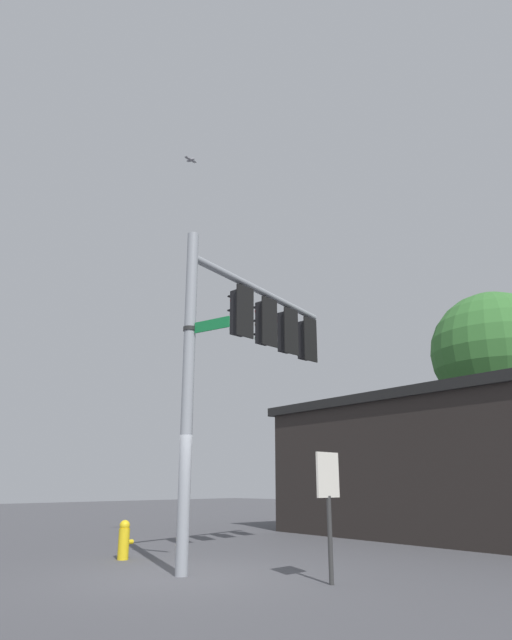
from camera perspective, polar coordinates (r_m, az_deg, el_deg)
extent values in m
plane|color=#4C4C51|center=(11.06, -7.70, -24.67)|extent=(80.00, 80.00, 0.00)
cylinder|color=gray|center=(11.09, -7.03, -7.18)|extent=(0.24, 0.24, 6.74)
cylinder|color=gray|center=(13.88, 0.68, 2.88)|extent=(5.35, 1.09, 0.17)
cylinder|color=black|center=(13.08, -1.65, 3.31)|extent=(0.08, 0.08, 0.18)
cube|color=black|center=(12.88, -1.67, 0.74)|extent=(0.36, 0.30, 1.05)
sphere|color=red|center=(13.12, -2.23, 2.03)|extent=(0.22, 0.22, 0.22)
cube|color=black|center=(13.17, -2.29, 2.42)|extent=(0.24, 0.20, 0.03)
sphere|color=brown|center=(13.01, -2.25, 0.57)|extent=(0.22, 0.22, 0.22)
cube|color=black|center=(13.06, -2.31, 0.96)|extent=(0.24, 0.20, 0.03)
sphere|color=#0F4C19|center=(12.91, -2.27, -0.92)|extent=(0.22, 0.22, 0.22)
cube|color=black|center=(12.96, -2.32, -0.51)|extent=(0.24, 0.20, 0.03)
cube|color=black|center=(12.77, -1.13, 0.89)|extent=(0.54, 0.03, 1.22)
cylinder|color=black|center=(13.89, 0.87, 2.10)|extent=(0.08, 0.08, 0.18)
cube|color=black|center=(13.71, 0.88, -0.33)|extent=(0.36, 0.30, 1.05)
sphere|color=red|center=(13.93, 0.30, 0.90)|extent=(0.22, 0.22, 0.22)
cube|color=black|center=(13.98, 0.24, 1.27)|extent=(0.24, 0.20, 0.03)
sphere|color=brown|center=(13.83, 0.31, -0.48)|extent=(0.22, 0.22, 0.22)
cube|color=black|center=(13.87, 0.25, -0.11)|extent=(0.24, 0.20, 0.03)
sphere|color=#0F4C19|center=(13.74, 0.31, -1.89)|extent=(0.22, 0.22, 0.22)
cube|color=black|center=(13.78, 0.25, -1.50)|extent=(0.24, 0.20, 0.03)
cube|color=black|center=(13.60, 1.40, -0.20)|extent=(0.54, 0.03, 1.22)
cylinder|color=black|center=(14.74, 3.09, 1.03)|extent=(0.08, 0.08, 0.18)
cube|color=black|center=(14.56, 3.13, -1.28)|extent=(0.36, 0.30, 1.05)
sphere|color=red|center=(14.78, 2.56, -0.11)|extent=(0.22, 0.22, 0.22)
cube|color=black|center=(14.82, 2.49, 0.25)|extent=(0.24, 0.20, 0.03)
sphere|color=brown|center=(14.68, 2.57, -1.42)|extent=(0.22, 0.22, 0.22)
cube|color=black|center=(14.72, 2.51, -1.06)|extent=(0.24, 0.20, 0.03)
sphere|color=#0F4C19|center=(14.60, 2.59, -2.74)|extent=(0.22, 0.22, 0.22)
cube|color=black|center=(14.63, 2.53, -2.38)|extent=(0.24, 0.20, 0.03)
cube|color=black|center=(14.46, 3.64, -1.16)|extent=(0.54, 0.03, 1.22)
cylinder|color=black|center=(15.60, 5.08, 0.07)|extent=(0.08, 0.08, 0.18)
cube|color=black|center=(15.44, 5.13, -2.12)|extent=(0.36, 0.30, 1.05)
sphere|color=red|center=(15.65, 4.56, -1.00)|extent=(0.22, 0.22, 0.22)
cube|color=black|center=(15.68, 4.50, -0.66)|extent=(0.24, 0.20, 0.03)
sphere|color=brown|center=(15.56, 4.59, -2.24)|extent=(0.22, 0.22, 0.22)
cube|color=black|center=(15.59, 4.53, -1.90)|extent=(0.24, 0.20, 0.03)
sphere|color=#0F4C19|center=(15.47, 4.62, -3.50)|extent=(0.22, 0.22, 0.22)
cube|color=black|center=(15.51, 4.56, -3.15)|extent=(0.24, 0.20, 0.03)
cube|color=black|center=(15.34, 5.63, -2.01)|extent=(0.54, 0.03, 1.22)
cube|color=#147238|center=(11.00, -4.57, -0.49)|extent=(0.18, 0.85, 0.22)
cube|color=white|center=(11.01, -4.58, -0.50)|extent=(0.15, 0.85, 0.04)
cylinder|color=#262626|center=(11.36, -6.81, -0.93)|extent=(0.28, 0.28, 0.08)
ellipsoid|color=gray|center=(15.81, -6.74, 16.04)|extent=(0.16, 0.28, 0.09)
cube|color=gray|center=(15.83, -6.70, 16.03)|extent=(0.43, 0.18, 0.09)
cube|color=gray|center=(15.80, -6.79, 16.10)|extent=(0.43, 0.18, 0.07)
cube|color=#282321|center=(18.80, 23.25, -13.98)|extent=(8.30, 13.98, 4.00)
cube|color=black|center=(18.97, 22.51, -7.51)|extent=(8.63, 14.54, 0.30)
cylinder|color=#4C3823|center=(19.90, 24.53, -13.35)|extent=(0.41, 0.41, 4.39)
sphere|color=#387533|center=(20.34, 23.32, -3.11)|extent=(4.14, 4.14, 4.14)
cylinder|color=yellow|center=(13.49, -13.46, -21.50)|extent=(0.24, 0.24, 0.65)
sphere|color=yellow|center=(13.45, -13.35, -19.87)|extent=(0.23, 0.23, 0.23)
cylinder|color=yellow|center=(13.58, -12.81, -21.36)|extent=(0.12, 0.10, 0.10)
cylinder|color=#333333|center=(10.10, 7.63, -21.47)|extent=(0.08, 0.08, 1.40)
cube|color=silver|center=(10.06, 7.39, -15.50)|extent=(0.60, 0.04, 0.76)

